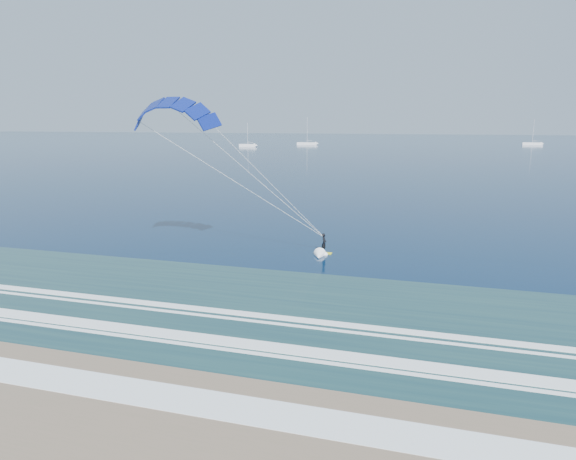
% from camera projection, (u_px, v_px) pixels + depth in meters
% --- Properties ---
extents(ground, '(900.00, 900.00, 0.00)m').
position_uv_depth(ground, '(95.00, 380.00, 23.28)').
color(ground, '#07233F').
rests_on(ground, ground).
extents(kitesurfer_rig, '(16.19, 9.76, 14.41)m').
position_uv_depth(kitesurfer_rig, '(250.00, 173.00, 41.82)').
color(kitesurfer_rig, '#CDCD18').
rests_on(kitesurfer_rig, ground).
extents(sailboat_0, '(7.72, 2.40, 10.74)m').
position_uv_depth(sailboat_0, '(248.00, 145.00, 232.63)').
color(sailboat_0, white).
rests_on(sailboat_0, ground).
extents(sailboat_1, '(9.88, 2.40, 13.16)m').
position_uv_depth(sailboat_1, '(307.00, 143.00, 251.34)').
color(sailboat_1, white).
rests_on(sailboat_1, ground).
extents(sailboat_2, '(8.96, 2.40, 12.15)m').
position_uv_depth(sailboat_2, '(532.00, 144.00, 249.90)').
color(sailboat_2, white).
rests_on(sailboat_2, ground).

